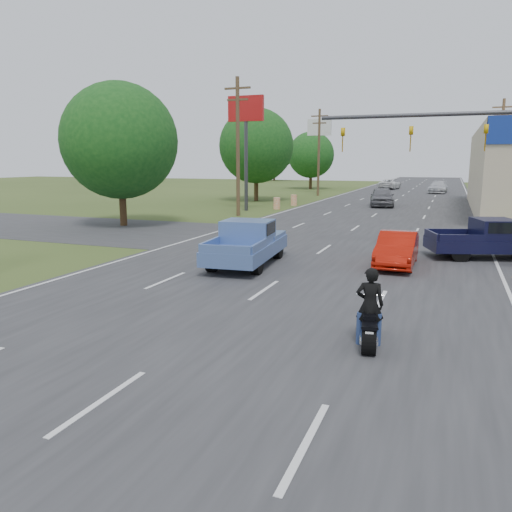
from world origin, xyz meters
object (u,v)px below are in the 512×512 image
at_px(navy_pickup, 494,239).
at_px(distant_car_grey, 382,197).
at_px(blue_pickup, 248,242).
at_px(distant_car_white, 390,184).
at_px(motorcycle, 369,327).
at_px(red_convertible, 397,249).
at_px(rider, 370,309).
at_px(distant_car_silver, 438,187).

xyz_separation_m(navy_pickup, distant_car_grey, (-7.62, 23.48, 0.01)).
bearing_deg(distant_car_grey, blue_pickup, -102.36).
height_order(distant_car_grey, distant_car_white, distant_car_grey).
bearing_deg(motorcycle, distant_car_grey, 87.72).
bearing_deg(motorcycle, distant_car_white, 86.91).
bearing_deg(motorcycle, blue_pickup, 119.47).
height_order(motorcycle, distant_car_white, distant_car_white).
relative_size(red_convertible, motorcycle, 2.02).
distance_m(motorcycle, rider, 0.39).
height_order(blue_pickup, navy_pickup, blue_pickup).
relative_size(blue_pickup, distant_car_silver, 1.04).
bearing_deg(distant_car_white, rider, 100.92).
height_order(navy_pickup, distant_car_white, navy_pickup).
xyz_separation_m(red_convertible, blue_pickup, (-5.55, -1.76, 0.23)).
height_order(red_convertible, distant_car_white, distant_car_white).
height_order(rider, distant_car_silver, rider).
bearing_deg(navy_pickup, motorcycle, -33.61).
bearing_deg(rider, blue_pickup, -60.40).
distance_m(rider, distant_car_white, 65.39).
relative_size(blue_pickup, navy_pickup, 1.01).
distance_m(rider, distant_car_silver, 57.91).
bearing_deg(distant_car_silver, blue_pickup, -93.27).
height_order(motorcycle, navy_pickup, navy_pickup).
height_order(rider, distant_car_white, rider).
distance_m(motorcycle, distant_car_grey, 35.90).
height_order(blue_pickup, distant_car_grey, blue_pickup).
bearing_deg(blue_pickup, navy_pickup, 22.70).
bearing_deg(distant_car_silver, distant_car_grey, -97.47).
bearing_deg(distant_car_silver, distant_car_white, 137.14).
height_order(rider, navy_pickup, same).
bearing_deg(distant_car_white, distant_car_silver, 138.74).
bearing_deg(red_convertible, distant_car_silver, 89.65).
relative_size(red_convertible, distant_car_grey, 0.80).
bearing_deg(distant_car_silver, rider, -86.68).
distance_m(motorcycle, navy_pickup, 12.61).
height_order(rider, blue_pickup, blue_pickup).
xyz_separation_m(motorcycle, distant_car_white, (-6.96, 65.06, 0.29)).
bearing_deg(blue_pickup, distant_car_white, 85.99).
bearing_deg(navy_pickup, distant_car_grey, 179.51).
relative_size(navy_pickup, distant_car_white, 1.01).
bearing_deg(red_convertible, blue_pickup, -162.51).
xyz_separation_m(red_convertible, distant_car_silver, (0.21, 48.86, 0.11)).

